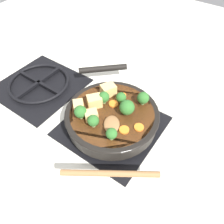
{
  "coord_description": "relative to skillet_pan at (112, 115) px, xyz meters",
  "views": [
    {
      "loc": [
        -0.38,
        -0.27,
        0.59
      ],
      "look_at": [
        0.0,
        0.0,
        0.07
      ],
      "focal_mm": 35.0,
      "sensor_mm": 36.0,
      "label": 1
    }
  ],
  "objects": [
    {
      "name": "broccoli_floret_west_rim",
      "position": [
        0.02,
        -0.04,
        0.05
      ],
      "size": [
        0.05,
        0.05,
        0.05
      ],
      "color": "#709956",
      "rests_on": "skillet_pan"
    },
    {
      "name": "carrot_slice_edge_slice",
      "position": [
        0.03,
        0.01,
        0.02
      ],
      "size": [
        0.03,
        0.03,
        0.01
      ],
      "primitive_type": "cylinder",
      "color": "orange",
      "rests_on": "skillet_pan"
    },
    {
      "name": "tofu_cube_west_chunk",
      "position": [
        -0.06,
        0.09,
        0.04
      ],
      "size": [
        0.05,
        0.05,
        0.03
      ],
      "primitive_type": "cube",
      "rotation": [
        0.0,
        0.0,
        0.82
      ],
      "color": "#DBB770",
      "rests_on": "skillet_pan"
    },
    {
      "name": "broccoli_floret_mid_floret",
      "position": [
        -0.08,
        0.06,
        0.05
      ],
      "size": [
        0.04,
        0.04,
        0.05
      ],
      "color": "#709956",
      "rests_on": "skillet_pan"
    },
    {
      "name": "carrot_slice_under_broccoli",
      "position": [
        -0.04,
        -0.07,
        0.02
      ],
      "size": [
        0.03,
        0.03,
        0.01
      ],
      "primitive_type": "cylinder",
      "color": "orange",
      "rests_on": "skillet_pan"
    },
    {
      "name": "wooden_spoon",
      "position": [
        -0.13,
        -0.09,
        0.03
      ],
      "size": [
        0.25,
        0.24,
        0.02
      ],
      "color": "olive",
      "rests_on": "skillet_pan"
    },
    {
      "name": "broccoli_floret_center_top",
      "position": [
        0.02,
        0.04,
        0.05
      ],
      "size": [
        0.04,
        0.04,
        0.04
      ],
      "color": "#709956",
      "rests_on": "skillet_pan"
    },
    {
      "name": "front_burner_grate",
      "position": [
        -0.0,
        -0.0,
        -0.04
      ],
      "size": [
        0.31,
        0.31,
        0.03
      ],
      "color": "black",
      "rests_on": "ground_plane"
    },
    {
      "name": "broccoli_floret_near_spoon",
      "position": [
        -0.08,
        0.01,
        0.05
      ],
      "size": [
        0.03,
        0.03,
        0.04
      ],
      "color": "#709956",
      "rests_on": "skillet_pan"
    },
    {
      "name": "skillet_pan",
      "position": [
        0.0,
        0.0,
        0.0
      ],
      "size": [
        0.4,
        0.4,
        0.05
      ],
      "color": "black",
      "rests_on": "front_burner_grate"
    },
    {
      "name": "carrot_slice_near_center",
      "position": [
        -0.01,
        -0.1,
        0.02
      ],
      "size": [
        0.03,
        0.03,
        0.01
      ],
      "primitive_type": "cylinder",
      "color": "orange",
      "rests_on": "skillet_pan"
    },
    {
      "name": "tofu_cube_near_handle",
      "position": [
        -0.01,
        0.06,
        0.04
      ],
      "size": [
        0.06,
        0.06,
        0.04
      ],
      "primitive_type": "cube",
      "rotation": [
        0.0,
        0.0,
        5.59
      ],
      "color": "#DBB770",
      "rests_on": "skillet_pan"
    },
    {
      "name": "ground_plane",
      "position": [
        -0.0,
        -0.0,
        -0.05
      ],
      "size": [
        2.4,
        2.4,
        0.0
      ],
      "primitive_type": "plane",
      "color": "silver"
    },
    {
      "name": "rear_burner_grate",
      "position": [
        -0.0,
        0.36,
        -0.04
      ],
      "size": [
        0.31,
        0.31,
        0.03
      ],
      "color": "black",
      "rests_on": "ground_plane"
    },
    {
      "name": "broccoli_floret_north_edge",
      "position": [
        0.09,
        -0.06,
        0.05
      ],
      "size": [
        0.04,
        0.04,
        0.05
      ],
      "color": "#709956",
      "rests_on": "skillet_pan"
    },
    {
      "name": "broccoli_floret_east_rim",
      "position": [
        0.05,
        -0.01,
        0.04
      ],
      "size": [
        0.03,
        0.03,
        0.04
      ],
      "color": "#709956",
      "rests_on": "skillet_pan"
    },
    {
      "name": "carrot_slice_orange_thin",
      "position": [
        0.08,
        0.01,
        0.02
      ],
      "size": [
        0.02,
        0.02,
        0.01
      ],
      "primitive_type": "cylinder",
      "color": "orange",
      "rests_on": "skillet_pan"
    },
    {
      "name": "broccoli_floret_south_cluster",
      "position": [
        -0.09,
        -0.06,
        0.04
      ],
      "size": [
        0.03,
        0.03,
        0.04
      ],
      "color": "#709956",
      "rests_on": "skillet_pan"
    },
    {
      "name": "tofu_cube_east_chunk",
      "position": [
        -0.06,
        0.03,
        0.04
      ],
      "size": [
        0.05,
        0.05,
        0.03
      ],
      "primitive_type": "cube",
      "rotation": [
        0.0,
        0.0,
        5.59
      ],
      "color": "#DBB770",
      "rests_on": "skillet_pan"
    },
    {
      "name": "tofu_cube_center_large",
      "position": [
        0.06,
        0.06,
        0.04
      ],
      "size": [
        0.06,
        0.05,
        0.04
      ],
      "primitive_type": "cube",
      "rotation": [
        0.0,
        0.0,
        2.69
      ],
      "color": "#DBB770",
      "rests_on": "skillet_pan"
    }
  ]
}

